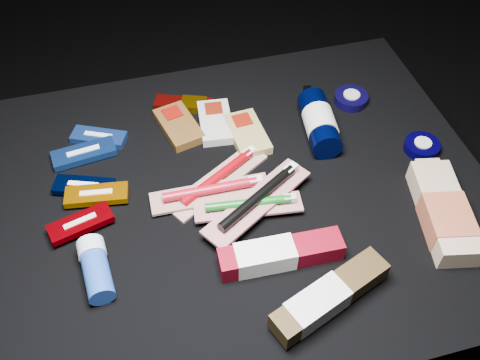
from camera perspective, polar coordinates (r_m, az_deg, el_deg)
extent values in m
plane|color=black|center=(1.35, -0.52, -12.20)|extent=(3.00, 3.00, 0.00)
cube|color=black|center=(1.17, -0.59, -7.53)|extent=(0.98, 0.78, 0.40)
cube|color=blue|center=(1.14, -14.83, 4.46)|extent=(0.12, 0.09, 0.01)
cube|color=silver|center=(1.14, -14.84, 4.49)|extent=(0.06, 0.03, 0.01)
cube|color=navy|center=(1.11, -16.31, 2.74)|extent=(0.13, 0.06, 0.01)
cube|color=silver|center=(1.11, -16.32, 2.78)|extent=(0.07, 0.02, 0.02)
cube|color=black|center=(1.05, -16.32, -0.66)|extent=(0.12, 0.08, 0.01)
cube|color=white|center=(1.05, -16.33, -0.63)|extent=(0.06, 0.03, 0.01)
cube|color=#CE7400|center=(1.03, -15.04, -1.53)|extent=(0.12, 0.06, 0.01)
cube|color=silver|center=(1.03, -15.05, -1.50)|extent=(0.06, 0.02, 0.02)
cube|color=#880007|center=(0.99, -16.64, -4.45)|extent=(0.12, 0.07, 0.01)
cube|color=silver|center=(0.99, -16.65, -4.42)|extent=(0.06, 0.03, 0.01)
cube|color=brown|center=(1.13, -6.54, 5.75)|extent=(0.09, 0.14, 0.02)
cube|color=maroon|center=(1.15, -7.20, 6.77)|extent=(0.04, 0.04, 0.02)
cube|color=beige|center=(1.13, -2.61, 6.17)|extent=(0.08, 0.13, 0.02)
cube|color=#641709|center=(1.16, -2.81, 7.30)|extent=(0.04, 0.04, 0.02)
cube|color=#9F8E4E|center=(1.11, 0.79, 4.93)|extent=(0.08, 0.13, 0.02)
cube|color=maroon|center=(1.13, 0.24, 6.07)|extent=(0.04, 0.04, 0.02)
cube|color=#710907|center=(1.19, -6.00, 8.06)|extent=(0.13, 0.08, 0.01)
cube|color=#9A6505|center=(1.18, -4.96, 8.04)|extent=(0.07, 0.06, 0.02)
cylinder|color=black|center=(1.11, 8.45, 6.07)|extent=(0.08, 0.16, 0.06)
cylinder|color=silver|center=(1.11, 8.53, 5.96)|extent=(0.07, 0.07, 0.06)
cylinder|color=black|center=(1.17, 7.50, 8.93)|extent=(0.02, 0.02, 0.02)
cube|color=black|center=(1.19, 7.27, 9.33)|extent=(0.02, 0.03, 0.01)
cylinder|color=black|center=(1.21, 11.75, 8.51)|extent=(0.07, 0.07, 0.02)
cylinder|color=#BABAB6|center=(1.21, 11.76, 8.56)|extent=(0.04, 0.04, 0.02)
cylinder|color=black|center=(1.14, 18.82, 3.41)|extent=(0.07, 0.07, 0.02)
cylinder|color=beige|center=(1.14, 18.84, 3.46)|extent=(0.03, 0.03, 0.02)
cube|color=tan|center=(1.02, 20.84, -3.16)|extent=(0.12, 0.22, 0.04)
cube|color=#A25137|center=(1.01, 21.22, -4.11)|extent=(0.10, 0.11, 0.05)
cube|color=tan|center=(1.09, 19.30, 1.21)|extent=(0.05, 0.03, 0.03)
cylinder|color=#1F44A4|center=(0.91, -14.94, -9.91)|extent=(0.05, 0.09, 0.04)
cylinder|color=#AFC2D2|center=(0.94, -15.56, -7.14)|extent=(0.05, 0.03, 0.05)
cube|color=beige|center=(1.03, -2.37, -0.16)|extent=(0.22, 0.16, 0.01)
cylinder|color=#83030A|center=(1.02, -2.39, 0.33)|extent=(0.16, 0.11, 0.02)
cube|color=white|center=(1.06, 0.98, 2.93)|extent=(0.03, 0.03, 0.01)
cube|color=#B5ADAA|center=(1.00, -3.17, -1.48)|extent=(0.23, 0.06, 0.01)
cylinder|color=maroon|center=(0.99, -3.20, -1.01)|extent=(0.18, 0.02, 0.02)
cube|color=silver|center=(1.00, 1.66, -0.08)|extent=(0.03, 0.02, 0.01)
cube|color=#BBB3AE|center=(0.97, 0.88, -2.89)|extent=(0.20, 0.07, 0.01)
cylinder|color=#0C5B16|center=(0.96, 0.88, -2.48)|extent=(0.16, 0.03, 0.02)
cube|color=beige|center=(0.97, 5.33, -1.95)|extent=(0.02, 0.02, 0.01)
cube|color=#BBB5AE|center=(0.97, 1.87, -2.36)|extent=(0.23, 0.17, 0.01)
cylinder|color=black|center=(0.96, 1.89, -1.85)|extent=(0.17, 0.11, 0.02)
cube|color=white|center=(1.00, 5.42, 1.17)|extent=(0.03, 0.03, 0.01)
cube|color=maroon|center=(0.91, 4.38, -7.88)|extent=(0.21, 0.06, 0.04)
cube|color=white|center=(0.91, 2.68, -8.16)|extent=(0.10, 0.05, 0.04)
cube|color=#362711|center=(0.87, 9.60, -12.09)|extent=(0.22, 0.12, 0.04)
cube|color=beige|center=(0.86, 8.20, -13.04)|extent=(0.11, 0.08, 0.04)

